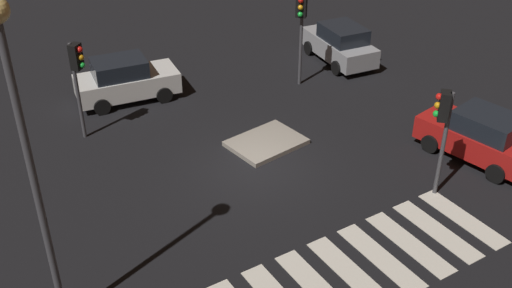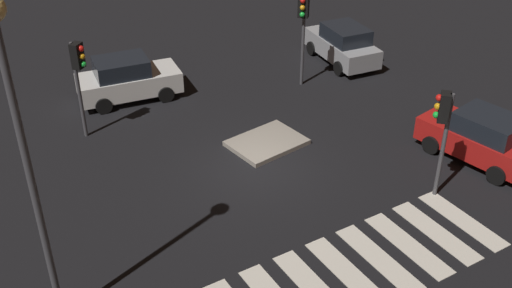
{
  "view_description": "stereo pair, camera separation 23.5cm",
  "coord_description": "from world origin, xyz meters",
  "views": [
    {
      "loc": [
        -9.72,
        -15.55,
        12.24
      ],
      "look_at": [
        0.0,
        0.0,
        1.0
      ],
      "focal_mm": 43.29,
      "sensor_mm": 36.0,
      "label": 1
    },
    {
      "loc": [
        -9.52,
        -15.67,
        12.24
      ],
      "look_at": [
        0.0,
        0.0,
        1.0
      ],
      "focal_mm": 43.29,
      "sensor_mm": 36.0,
      "label": 2
    }
  ],
  "objects": [
    {
      "name": "traffic_island",
      "position": [
        1.17,
        1.14,
        0.09
      ],
      "size": [
        2.92,
        2.34,
        0.18
      ],
      "color": "gray",
      "rests_on": "ground"
    },
    {
      "name": "car_white",
      "position": [
        -1.86,
        7.46,
        0.92
      ],
      "size": [
        4.49,
        2.49,
        1.88
      ],
      "rotation": [
        0.0,
        0.0,
        -0.14
      ],
      "color": "silver",
      "rests_on": "ground"
    },
    {
      "name": "street_lamp",
      "position": [
        -7.94,
        -3.38,
        5.76
      ],
      "size": [
        0.56,
        0.56,
        8.59
      ],
      "color": "#47474C",
      "rests_on": "ground"
    },
    {
      "name": "traffic_light_west",
      "position": [
        -4.37,
        5.25,
        2.92
      ],
      "size": [
        0.54,
        0.53,
        3.86
      ],
      "rotation": [
        0.0,
        0.0,
        -0.88
      ],
      "color": "#47474C",
      "rests_on": "ground"
    },
    {
      "name": "car_red",
      "position": [
        7.19,
        -3.69,
        0.92
      ],
      "size": [
        2.6,
        4.52,
        1.88
      ],
      "rotation": [
        0.0,
        0.0,
        1.75
      ],
      "color": "red",
      "rests_on": "ground"
    },
    {
      "name": "traffic_light_north",
      "position": [
        5.18,
        4.68,
        3.16
      ],
      "size": [
        0.53,
        0.54,
        4.17
      ],
      "rotation": [
        0.0,
        0.0,
        -2.41
      ],
      "color": "#47474C",
      "rests_on": "ground"
    },
    {
      "name": "ground_plane",
      "position": [
        0.0,
        0.0,
        0.0
      ],
      "size": [
        80.0,
        80.0,
        0.0
      ],
      "primitive_type": "plane",
      "color": "black"
    },
    {
      "name": "traffic_light_east",
      "position": [
        4.18,
        -4.36,
        2.85
      ],
      "size": [
        0.54,
        0.54,
        3.76
      ],
      "rotation": [
        0.0,
        0.0,
        2.34
      ],
      "color": "#47474C",
      "rests_on": "ground"
    },
    {
      "name": "car_silver",
      "position": [
        8.36,
        5.78,
        0.92
      ],
      "size": [
        2.41,
        4.44,
        1.87
      ],
      "rotation": [
        0.0,
        0.0,
        1.45
      ],
      "color": "#9EA0A5",
      "rests_on": "ground"
    },
    {
      "name": "crosswalk_near",
      "position": [
        0.0,
        -5.94,
        0.01
      ],
      "size": [
        8.75,
        3.2,
        0.02
      ],
      "color": "silver",
      "rests_on": "ground"
    }
  ]
}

